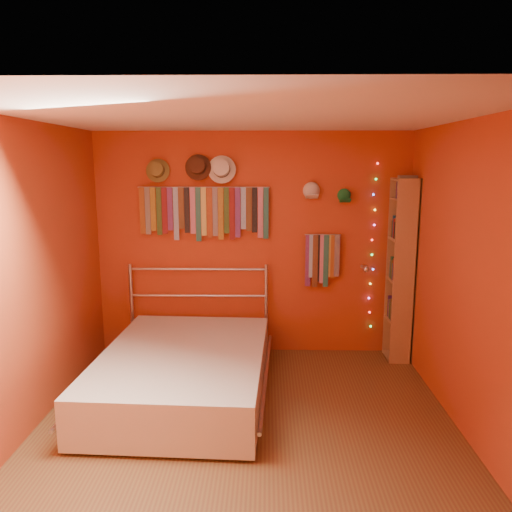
# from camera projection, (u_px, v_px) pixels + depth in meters

# --- Properties ---
(ground) EXTENTS (3.50, 3.50, 0.00)m
(ground) POSITION_uv_depth(u_px,v_px,m) (247.00, 428.00, 4.13)
(ground) COLOR brown
(ground) RESTS_ON ground
(back_wall) EXTENTS (3.50, 0.02, 2.50)m
(back_wall) POSITION_uv_depth(u_px,v_px,m) (252.00, 245.00, 5.62)
(back_wall) COLOR #AD2E1B
(back_wall) RESTS_ON ground
(right_wall) EXTENTS (0.02, 3.50, 2.50)m
(right_wall) POSITION_uv_depth(u_px,v_px,m) (472.00, 282.00, 3.86)
(right_wall) COLOR #AD2E1B
(right_wall) RESTS_ON ground
(left_wall) EXTENTS (0.02, 3.50, 2.50)m
(left_wall) POSITION_uv_depth(u_px,v_px,m) (25.00, 280.00, 3.93)
(left_wall) COLOR #AD2E1B
(left_wall) RESTS_ON ground
(ceiling) EXTENTS (3.50, 3.50, 0.02)m
(ceiling) POSITION_uv_depth(u_px,v_px,m) (246.00, 116.00, 3.67)
(ceiling) COLOR white
(ceiling) RESTS_ON back_wall
(tie_rack) EXTENTS (1.45, 0.03, 0.60)m
(tie_rack) POSITION_uv_depth(u_px,v_px,m) (204.00, 210.00, 5.49)
(tie_rack) COLOR #B4B4B9
(tie_rack) RESTS_ON back_wall
(small_tie_rack) EXTENTS (0.40, 0.03, 0.60)m
(small_tie_rack) POSITION_uv_depth(u_px,v_px,m) (322.00, 258.00, 5.56)
(small_tie_rack) COLOR #B4B4B9
(small_tie_rack) RESTS_ON back_wall
(fedora_olive) EXTENTS (0.26, 0.14, 0.26)m
(fedora_olive) POSITION_uv_depth(u_px,v_px,m) (157.00, 170.00, 5.39)
(fedora_olive) COLOR olive
(fedora_olive) RESTS_ON back_wall
(fedora_brown) EXTENTS (0.28, 0.15, 0.28)m
(fedora_brown) POSITION_uv_depth(u_px,v_px,m) (198.00, 167.00, 5.38)
(fedora_brown) COLOR #442518
(fedora_brown) RESTS_ON back_wall
(fedora_white) EXTENTS (0.31, 0.17, 0.30)m
(fedora_white) POSITION_uv_depth(u_px,v_px,m) (221.00, 169.00, 5.37)
(fedora_white) COLOR silver
(fedora_white) RESTS_ON back_wall
(cap_white) EXTENTS (0.18, 0.23, 0.18)m
(cap_white) POSITION_uv_depth(u_px,v_px,m) (311.00, 191.00, 5.44)
(cap_white) COLOR silver
(cap_white) RESTS_ON back_wall
(cap_green) EXTENTS (0.16, 0.20, 0.16)m
(cap_green) POSITION_uv_depth(u_px,v_px,m) (344.00, 195.00, 5.44)
(cap_green) COLOR #197333
(cap_green) RESTS_ON back_wall
(fairy_lights) EXTENTS (0.06, 0.02, 1.86)m
(fairy_lights) POSITION_uv_depth(u_px,v_px,m) (373.00, 247.00, 5.55)
(fairy_lights) COLOR #FF3333
(fairy_lights) RESTS_ON back_wall
(reading_lamp) EXTENTS (0.07, 0.29, 0.08)m
(reading_lamp) POSITION_uv_depth(u_px,v_px,m) (365.00, 269.00, 5.41)
(reading_lamp) COLOR #B4B4B9
(reading_lamp) RESTS_ON back_wall
(bookshelf) EXTENTS (0.25, 0.34, 2.00)m
(bookshelf) POSITION_uv_depth(u_px,v_px,m) (404.00, 270.00, 5.41)
(bookshelf) COLOR #9C6E46
(bookshelf) RESTS_ON ground
(bed) EXTENTS (1.66, 2.18, 1.04)m
(bed) POSITION_uv_depth(u_px,v_px,m) (184.00, 372.00, 4.65)
(bed) COLOR #B4B4B9
(bed) RESTS_ON ground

